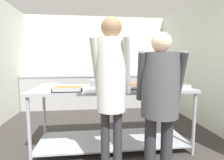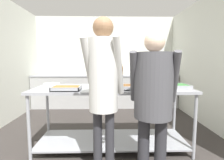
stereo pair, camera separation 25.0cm
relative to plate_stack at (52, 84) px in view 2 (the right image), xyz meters
name	(u,v)px [view 2 (the right image)]	position (x,y,z in m)	size (l,w,h in m)	color
wall_rear	(105,61)	(0.84, 2.59, 0.37)	(4.24, 0.06, 2.65)	silver
wall_right	(213,61)	(2.93, 0.48, 0.37)	(0.06, 4.34, 2.65)	silver
back_counter	(105,90)	(0.84, 2.22, -0.49)	(4.08, 0.65, 0.93)	#A8A8A8
serving_counter	(112,107)	(0.98, -0.24, -0.32)	(2.30, 0.82, 0.94)	#9EA0A8
plate_stack	(52,84)	(0.00, 0.00, 0.00)	(0.26, 0.26, 0.04)	white
serving_tray_roast	(67,88)	(0.35, -0.48, 0.01)	(0.37, 0.27, 0.05)	#9EA0A8
sauce_pan	(100,82)	(0.78, -0.05, 0.03)	(0.41, 0.27, 0.09)	#9EA0A8
serving_tray_vegetables	(130,87)	(1.23, -0.37, 0.01)	(0.41, 0.33, 0.05)	#9EA0A8
broccoli_bowl	(151,84)	(1.57, -0.18, 0.02)	(0.19, 0.19, 0.09)	#B2B2B7
serving_tray_greens	(175,86)	(1.89, -0.33, 0.01)	(0.38, 0.32, 0.05)	#9EA0A8
guest_serving_left	(103,82)	(0.87, -1.03, 0.16)	(0.46, 0.42, 1.77)	#2D2D33
guest_serving_right	(153,93)	(1.39, -1.04, 0.04)	(0.54, 0.40, 1.63)	#2D2D33
water_bottle	(122,70)	(1.32, 2.19, 0.12)	(0.06, 0.06, 0.30)	brown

